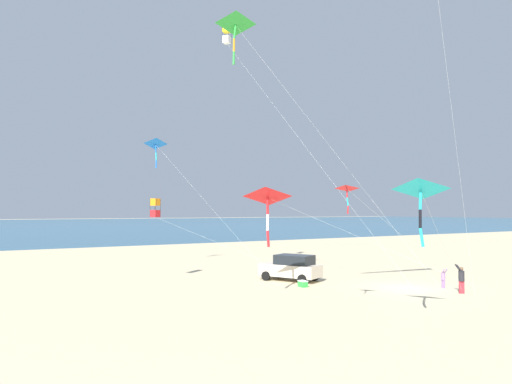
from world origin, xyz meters
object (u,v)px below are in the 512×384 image
kite_delta_green_low_center (268,197)px  kite_delta_black_fish_shape (421,190)px  person_adult_flyer (461,278)px  kite_delta_magenta_far_left (236,25)px  kite_delta_striped_overhead (348,189)px  kite_box_orange_high_right (227,35)px  parked_car (291,267)px  kite_delta_blue_topmost (156,144)px  kite_box_purple_drifting (155,208)px  cooler_box (303,284)px  person_child_green_jacket (443,277)px

kite_delta_green_low_center → kite_delta_black_fish_shape: 9.33m
person_adult_flyer → kite_delta_magenta_far_left: bearing=-126.4°
person_adult_flyer → kite_delta_striped_overhead: bearing=-86.9°
person_adult_flyer → kite_delta_magenta_far_left: size_ratio=0.10×
person_adult_flyer → kite_delta_magenta_far_left: (-8.19, -11.12, 16.08)m
kite_box_orange_high_right → kite_delta_magenta_far_left: (5.77, -2.29, -1.77)m
parked_car → kite_delta_blue_topmost: (-12.42, -6.01, 9.96)m
kite_box_purple_drifting → kite_delta_black_fish_shape: 18.97m
parked_car → cooler_box: bearing=-19.1°
cooler_box → person_adult_flyer: bearing=45.0°
cooler_box → kite_delta_magenta_far_left: bearing=-107.7°
cooler_box → kite_delta_magenta_far_left: 17.42m
parked_car → kite_delta_black_fish_shape: size_ratio=0.51×
kite_delta_magenta_far_left → kite_delta_green_low_center: size_ratio=1.18×
parked_car → person_child_green_jacket: size_ratio=3.68×
kite_box_purple_drifting → kite_delta_black_fish_shape: bearing=19.8°
cooler_box → person_adult_flyer: 9.68m
parked_car → kite_box_orange_high_right: (-4.54, -2.90, 17.85)m
cooler_box → kite_delta_magenta_far_left: kite_delta_magenta_far_left is taller
parked_car → kite_box_purple_drifting: bearing=-118.5°
person_child_green_jacket → kite_box_orange_high_right: (-12.15, -9.53, 18.11)m
cooler_box → kite_delta_blue_topmost: (-15.03, -5.11, 10.70)m
person_adult_flyer → kite_box_orange_high_right: kite_box_orange_high_right is taller
kite_delta_striped_overhead → person_adult_flyer: bearing=93.1°
kite_delta_striped_overhead → kite_delta_magenta_far_left: 14.11m
kite_delta_striped_overhead → kite_delta_black_fish_shape: 3.55m
person_child_green_jacket → kite_delta_blue_topmost: size_ratio=0.11×
kite_box_orange_high_right → kite_delta_magenta_far_left: bearing=-21.7°
kite_delta_magenta_far_left → kite_box_purple_drifting: bearing=-150.4°
kite_box_purple_drifting → kite_delta_green_low_center: (8.85, 3.90, 0.61)m
person_child_green_jacket → kite_delta_magenta_far_left: 21.16m
kite_box_purple_drifting → cooler_box: bearing=46.5°
kite_delta_striped_overhead → kite_delta_green_low_center: (-5.71, -1.14, -0.24)m
person_adult_flyer → kite_delta_black_fish_shape: kite_delta_black_fish_shape is taller
parked_car → kite_delta_green_low_center: bearing=-47.6°
kite_delta_green_low_center → cooler_box: bearing=113.6°
cooler_box → kite_delta_green_low_center: bearing=-66.4°
kite_delta_magenta_far_left → kite_delta_black_fish_shape: (11.98, 3.07, -11.10)m
cooler_box → kite_box_purple_drifting: kite_box_purple_drifting is taller
kite_delta_blue_topmost → person_adult_flyer: bearing=28.6°
kite_delta_blue_topmost → kite_delta_green_low_center: bearing=4.7°
kite_delta_striped_overhead → parked_car: bearing=160.7°
kite_delta_striped_overhead → kite_delta_magenta_far_left: bearing=-168.9°
kite_delta_striped_overhead → kite_delta_blue_topmost: (-22.35, -2.52, 4.86)m
parked_car → kite_box_orange_high_right: 18.65m
kite_box_purple_drifting → kite_delta_striped_overhead: bearing=19.1°
kite_box_purple_drifting → kite_delta_green_low_center: bearing=23.8°
cooler_box → person_adult_flyer: person_adult_flyer is taller
person_child_green_jacket → kite_delta_striped_overhead: (2.32, -10.11, 5.36)m
kite_box_purple_drifting → kite_box_orange_high_right: size_ratio=0.54×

